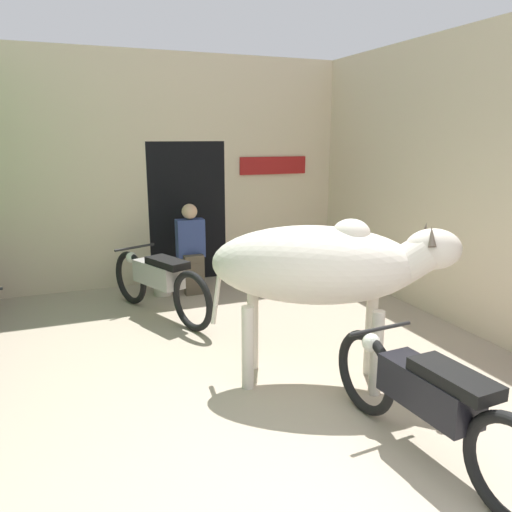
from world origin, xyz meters
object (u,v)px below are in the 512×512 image
at_px(motorcycle_near, 428,399).
at_px(shopkeeper_seated, 191,246).
at_px(motorcycle_far, 159,280).
at_px(plastic_stool, 162,278).
at_px(cow, 323,266).

bearing_deg(motorcycle_near, shopkeeper_seated, 96.95).
height_order(motorcycle_near, shopkeeper_seated, shopkeeper_seated).
relative_size(motorcycle_far, plastic_stool, 4.18).
distance_m(motorcycle_far, shopkeeper_seated, 1.07).
bearing_deg(plastic_stool, cow, -74.84).
height_order(cow, motorcycle_near, cow).
distance_m(cow, plastic_stool, 3.35).
xyz_separation_m(shopkeeper_seated, plastic_stool, (-0.44, 0.02, -0.44)).
distance_m(cow, shopkeeper_seated, 3.17).
bearing_deg(motorcycle_near, cow, 95.57).
distance_m(cow, motorcycle_far, 2.59).
xyz_separation_m(motorcycle_near, shopkeeper_seated, (-0.54, 4.41, 0.23)).
bearing_deg(motorcycle_far, shopkeeper_seated, 52.50).
xyz_separation_m(motorcycle_far, shopkeeper_seated, (0.64, 0.83, 0.22)).
bearing_deg(motorcycle_far, plastic_stool, 76.59).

